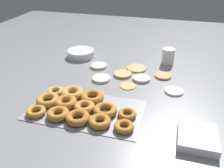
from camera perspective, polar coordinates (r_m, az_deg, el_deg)
The scene contains 13 objects.
ground_plane at distance 1.27m, azimuth 3.88°, elevation -0.42°, with size 3.00×3.00×0.00m, color gray.
pancake_0 at distance 1.33m, azimuth -2.59°, elevation 1.32°, with size 0.10×0.10×0.02m, color beige.
pancake_1 at distance 1.27m, azimuth 3.80°, elevation -0.37°, with size 0.09×0.09×0.01m, color tan.
pancake_2 at distance 1.38m, azimuth 2.58°, elevation 2.38°, with size 0.10×0.10×0.02m, color tan.
pancake_3 at distance 1.26m, azimuth 14.72°, elevation -1.55°, with size 0.09×0.09×0.01m, color silver.
pancake_4 at distance 1.39m, azimuth 12.20°, elevation 1.93°, with size 0.09×0.09×0.01m, color tan.
pancake_5 at distance 1.34m, azimuth 7.11°, elevation 1.31°, with size 0.10×0.10×0.02m, color beige.
pancake_6 at distance 1.46m, azimuth 5.97°, elevation 3.78°, with size 0.12×0.12×0.01m, color tan.
pancake_7 at distance 1.48m, azimuth -3.22°, elevation 4.37°, with size 0.10×0.10×0.02m, color beige.
donut_tray at distance 1.08m, azimuth -7.81°, elevation -5.38°, with size 0.52×0.29×0.04m.
batter_bowl at distance 1.64m, azimuth -7.51°, elevation 7.32°, with size 0.18×0.18×0.05m.
container_stack at distance 0.97m, azimuth 19.88°, elevation -12.07°, with size 0.15×0.16×0.04m.
paper_cup at distance 1.55m, azimuth 13.36°, elevation 6.51°, with size 0.08×0.08×0.10m.
Camera 1 is at (0.21, -1.09, 0.63)m, focal length 38.00 mm.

